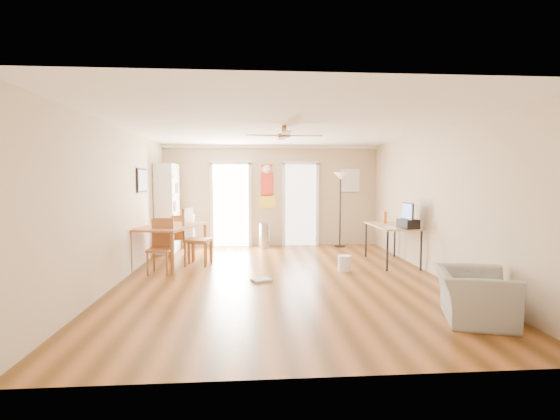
{
  "coord_description": "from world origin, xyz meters",
  "views": [
    {
      "loc": [
        -0.55,
        -6.81,
        1.72
      ],
      "look_at": [
        0.0,
        0.6,
        1.15
      ],
      "focal_mm": 25.6,
      "sensor_mm": 36.0,
      "label": 1
    }
  ],
  "objects": [
    {
      "name": "floor",
      "position": [
        0.0,
        0.0,
        0.0
      ],
      "size": [
        7.0,
        7.0,
        0.0
      ],
      "primitive_type": "plane",
      "color": "brown",
      "rests_on": "ground"
    },
    {
      "name": "ceiling",
      "position": [
        0.0,
        0.0,
        2.6
      ],
      "size": [
        5.5,
        7.0,
        0.0
      ],
      "primitive_type": null,
      "color": "silver",
      "rests_on": "floor"
    },
    {
      "name": "wall_back",
      "position": [
        0.0,
        3.5,
        1.3
      ],
      "size": [
        5.5,
        0.04,
        2.6
      ],
      "primitive_type": null,
      "color": "beige",
      "rests_on": "floor"
    },
    {
      "name": "wall_front",
      "position": [
        0.0,
        -3.5,
        1.3
      ],
      "size": [
        5.5,
        0.04,
        2.6
      ],
      "primitive_type": null,
      "color": "beige",
      "rests_on": "floor"
    },
    {
      "name": "wall_left",
      "position": [
        -2.75,
        0.0,
        1.3
      ],
      "size": [
        0.04,
        7.0,
        2.6
      ],
      "primitive_type": null,
      "color": "beige",
      "rests_on": "floor"
    },
    {
      "name": "wall_right",
      "position": [
        2.75,
        0.0,
        1.3
      ],
      "size": [
        0.04,
        7.0,
        2.6
      ],
      "primitive_type": null,
      "color": "beige",
      "rests_on": "floor"
    },
    {
      "name": "crown_molding",
      "position": [
        0.0,
        0.0,
        2.56
      ],
      "size": [
        5.5,
        7.0,
        0.08
      ],
      "primitive_type": null,
      "color": "white",
      "rests_on": "wall_back"
    },
    {
      "name": "kitchen_doorway",
      "position": [
        -1.05,
        3.48,
        1.05
      ],
      "size": [
        0.9,
        0.1,
        2.1
      ],
      "primitive_type": null,
      "color": "white",
      "rests_on": "wall_back"
    },
    {
      "name": "bathroom_doorway",
      "position": [
        0.75,
        3.48,
        1.05
      ],
      "size": [
        0.8,
        0.1,
        2.1
      ],
      "primitive_type": null,
      "color": "white",
      "rests_on": "wall_back"
    },
    {
      "name": "wall_decal",
      "position": [
        -0.13,
        3.48,
        1.55
      ],
      "size": [
        0.46,
        0.03,
        1.1
      ],
      "primitive_type": "cube",
      "color": "red",
      "rests_on": "wall_back"
    },
    {
      "name": "ac_grille",
      "position": [
        2.05,
        3.47,
        1.7
      ],
      "size": [
        0.5,
        0.04,
        0.6
      ],
      "primitive_type": "cube",
      "color": "white",
      "rests_on": "wall_back"
    },
    {
      "name": "framed_poster",
      "position": [
        -2.73,
        1.4,
        1.7
      ],
      "size": [
        0.04,
        0.66,
        0.48
      ],
      "primitive_type": "cube",
      "color": "black",
      "rests_on": "wall_left"
    },
    {
      "name": "ceiling_fan",
      "position": [
        0.0,
        -0.3,
        2.43
      ],
      "size": [
        1.24,
        1.24,
        0.2
      ],
      "primitive_type": null,
      "color": "#593819",
      "rests_on": "ceiling"
    },
    {
      "name": "bookshelf",
      "position": [
        -2.52,
        2.82,
        1.04
      ],
      "size": [
        0.71,
        1.02,
        2.09
      ],
      "primitive_type": null,
      "rotation": [
        0.0,
        0.0,
        -0.34
      ],
      "color": "white",
      "rests_on": "floor"
    },
    {
      "name": "dining_table",
      "position": [
        -2.15,
        1.24,
        0.4
      ],
      "size": [
        1.39,
        1.82,
        0.8
      ],
      "primitive_type": null,
      "rotation": [
        0.0,
        0.0,
        -0.29
      ],
      "color": "#AB6137",
      "rests_on": "floor"
    },
    {
      "name": "dining_chair_right_a",
      "position": [
        -1.6,
        1.45,
        0.5
      ],
      "size": [
        0.46,
        0.46,
        1.0
      ],
      "primitive_type": null,
      "rotation": [
        0.0,
        0.0,
        1.43
      ],
      "color": "#9A5B31",
      "rests_on": "floor"
    },
    {
      "name": "dining_chair_right_b",
      "position": [
        -1.6,
        1.23,
        0.57
      ],
      "size": [
        0.56,
        0.56,
        1.14
      ],
      "primitive_type": null,
      "rotation": [
        0.0,
        0.0,
        1.35
      ],
      "color": "#AC7437",
      "rests_on": "floor"
    },
    {
      "name": "dining_chair_near",
      "position": [
        -2.2,
        0.54,
        0.5
      ],
      "size": [
        0.44,
        0.44,
        0.99
      ],
      "primitive_type": null,
      "rotation": [
        0.0,
        0.0,
        -0.09
      ],
      "color": "#A46534",
      "rests_on": "floor"
    },
    {
      "name": "dining_chair_far",
      "position": [
        -2.15,
        2.23,
        0.46
      ],
      "size": [
        0.48,
        0.48,
        0.92
      ],
      "primitive_type": null,
      "rotation": [
        0.0,
        0.0,
        3.44
      ],
      "color": "#9B6632",
      "rests_on": "floor"
    },
    {
      "name": "trash_can",
      "position": [
        -0.2,
        3.2,
        0.3
      ],
      "size": [
        0.3,
        0.3,
        0.61
      ],
      "primitive_type": "cylinder",
      "rotation": [
        0.0,
        0.0,
        0.05
      ],
      "color": "#B5B5B7",
      "rests_on": "floor"
    },
    {
      "name": "torchiere_lamp",
      "position": [
        1.73,
        3.17,
        0.95
      ],
      "size": [
        0.44,
        0.44,
        1.9
      ],
      "primitive_type": null,
      "rotation": [
        0.0,
        0.0,
        0.25
      ],
      "color": "black",
      "rests_on": "floor"
    },
    {
      "name": "computer_desk",
      "position": [
        2.33,
        1.11,
        0.39
      ],
      "size": [
        0.73,
        1.46,
        0.78
      ],
      "primitive_type": null,
      "color": "tan",
      "rests_on": "floor"
    },
    {
      "name": "imac",
      "position": [
        2.47,
        0.64,
        1.03
      ],
      "size": [
        0.16,
        0.53,
        0.49
      ],
      "primitive_type": null,
      "rotation": [
        0.0,
        0.0,
        -0.17
      ],
      "color": "black",
      "rests_on": "computer_desk"
    },
    {
      "name": "keyboard",
      "position": [
        2.2,
        0.64,
        0.79
      ],
      "size": [
        0.18,
        0.37,
        0.01
      ],
      "primitive_type": "cube",
      "rotation": [
        0.0,
        0.0,
        0.2
      ],
      "color": "silver",
      "rests_on": "computer_desk"
    },
    {
      "name": "printer",
      "position": [
        2.45,
        0.55,
        0.87
      ],
      "size": [
        0.38,
        0.41,
        0.18
      ],
      "primitive_type": "cube",
      "rotation": [
        0.0,
        0.0,
        0.26
      ],
      "color": "black",
      "rests_on": "computer_desk"
    },
    {
      "name": "orange_bottle",
      "position": [
        2.3,
        1.44,
        0.91
      ],
      "size": [
        0.1,
        0.1,
        0.25
      ],
      "primitive_type": "cylinder",
      "rotation": [
        0.0,
        0.0,
        0.2
      ],
      "color": "orange",
      "rests_on": "computer_desk"
    },
    {
      "name": "wastebasket_a",
      "position": [
        1.21,
        0.48,
        0.15
      ],
      "size": [
        0.31,
        0.31,
        0.29
      ],
      "primitive_type": "cylinder",
      "rotation": [
        0.0,
        0.0,
        -0.24
      ],
      "color": "silver",
      "rests_on": "floor"
    },
    {
      "name": "floor_cloth",
      "position": [
        -0.38,
        -0.17,
        0.02
      ],
      "size": [
        0.38,
        0.35,
        0.04
      ],
      "primitive_type": "cube",
      "rotation": [
        0.0,
        0.0,
        0.42
      ],
      "color": "#A0A09B",
      "rests_on": "floor"
    },
    {
      "name": "armchair",
      "position": [
        2.15,
        -2.25,
        0.31
      ],
      "size": [
        1.08,
        1.16,
        0.62
      ],
      "primitive_type": "imported",
      "rotation": [
        0.0,
        0.0,
        1.26
      ],
      "color": "gray",
      "rests_on": "floor"
    }
  ]
}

